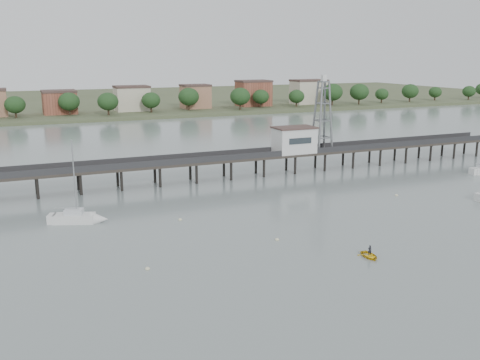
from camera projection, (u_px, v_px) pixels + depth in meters
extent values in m
plane|color=slate|center=(372.00, 332.00, 46.37)|extent=(500.00, 500.00, 0.00)
cube|color=#2D2823|center=(175.00, 163.00, 99.23)|extent=(150.00, 5.00, 0.50)
cube|color=#333335|center=(179.00, 162.00, 96.90)|extent=(150.00, 0.12, 1.10)
cube|color=#333335|center=(172.00, 157.00, 101.20)|extent=(150.00, 0.12, 1.10)
cylinder|color=black|center=(179.00, 176.00, 97.98)|extent=(0.50, 0.50, 4.40)
cylinder|color=black|center=(173.00, 172.00, 101.38)|extent=(0.50, 0.50, 4.40)
cylinder|color=black|center=(477.00, 149.00, 125.83)|extent=(0.50, 0.50, 4.40)
cylinder|color=black|center=(464.00, 146.00, 129.24)|extent=(0.50, 0.50, 4.40)
cube|color=silver|center=(294.00, 141.00, 108.14)|extent=(8.00, 5.00, 5.00)
cube|color=#4C3833|center=(294.00, 128.00, 107.53)|extent=(8.40, 5.40, 0.30)
cube|color=slate|center=(324.00, 82.00, 107.95)|extent=(1.80, 1.80, 0.30)
cube|color=silver|center=(324.00, 78.00, 107.78)|extent=(0.90, 0.90, 1.20)
cube|color=silver|center=(74.00, 220.00, 76.44)|extent=(6.14, 4.06, 1.65)
cone|color=silver|center=(100.00, 219.00, 76.61)|extent=(3.01, 2.91, 2.23)
cube|color=silver|center=(74.00, 212.00, 76.17)|extent=(3.00, 2.55, 0.75)
cylinder|color=#A5A8AA|center=(74.00, 177.00, 75.04)|extent=(0.18, 0.18, 10.73)
cylinder|color=#A5A8AA|center=(67.00, 208.00, 75.99)|extent=(3.18, 1.26, 0.12)
imported|color=yellow|center=(369.00, 257.00, 63.53)|extent=(2.19, 0.78, 3.01)
imported|color=black|center=(369.00, 257.00, 63.53)|extent=(0.68, 1.32, 0.30)
ellipsoid|color=beige|center=(180.00, 220.00, 77.71)|extent=(0.56, 0.56, 0.39)
ellipsoid|color=beige|center=(397.00, 195.00, 91.12)|extent=(0.56, 0.56, 0.39)
ellipsoid|color=beige|center=(277.00, 240.00, 69.36)|extent=(0.56, 0.56, 0.39)
ellipsoid|color=beige|center=(147.00, 269.00, 59.92)|extent=(0.56, 0.56, 0.39)
cube|color=#475133|center=(70.00, 102.00, 265.62)|extent=(500.00, 170.00, 1.40)
cube|color=brown|center=(59.00, 102.00, 205.10)|extent=(13.00, 10.50, 9.00)
cube|color=brown|center=(132.00, 100.00, 215.79)|extent=(13.00, 10.50, 9.00)
cube|color=brown|center=(196.00, 97.00, 226.09)|extent=(13.00, 10.50, 9.00)
cube|color=brown|center=(254.00, 96.00, 236.39)|extent=(13.00, 10.50, 9.00)
cube|color=brown|center=(309.00, 94.00, 247.08)|extent=(13.00, 10.50, 9.00)
ellipsoid|color=#163619|center=(90.00, 103.00, 198.10)|extent=(8.00, 8.00, 6.80)
ellipsoid|color=#163619|center=(360.00, 94.00, 243.89)|extent=(8.00, 8.00, 6.80)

